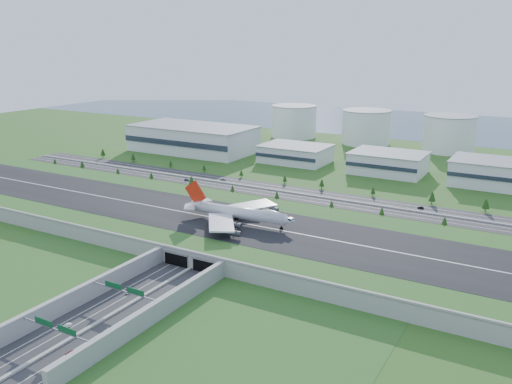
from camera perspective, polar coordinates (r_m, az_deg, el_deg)
The scene contains 23 objects.
ground at distance 303.89m, azimuth -1.26°, elevation -4.79°, with size 1200.00×1200.00×0.00m, color #24531A.
airfield_deck at distance 302.41m, azimuth -1.27°, elevation -4.06°, with size 520.00×100.00×9.20m.
underpass_road at distance 230.30m, azimuth -14.37°, elevation -11.36°, with size 38.80×120.40×8.00m.
sign_gantry_near at distance 231.54m, azimuth -13.67°, elevation -10.18°, with size 38.70×0.70×9.80m.
sign_gantry_far at distance 210.77m, azimuth -20.34°, elevation -13.48°, with size 38.70×0.70×9.80m.
north_expressway at distance 384.30m, azimuth 6.05°, elevation -0.46°, with size 560.00×36.00×0.12m, color #28282B.
tree_row at distance 380.17m, azimuth 8.08°, elevation -0.01°, with size 504.57×48.71×8.47m.
hangar_west at distance 541.49m, azimuth -6.65°, elevation 5.59°, with size 120.00×60.00×25.00m, color silver.
hangar_mid_a at distance 490.73m, azimuth 4.17°, elevation 4.02°, with size 58.00×42.00×15.00m, color silver.
hangar_mid_b at distance 461.12m, azimuth 13.74°, elevation 2.98°, with size 58.00×42.00×17.00m, color silver.
hangar_mid_c at distance 446.43m, azimuth 23.62°, elevation 1.82°, with size 58.00×42.00×19.00m, color silver.
fuel_tank_a at distance 621.22m, azimuth 4.01°, elevation 7.41°, with size 50.00×50.00×35.00m, color white.
fuel_tank_b at distance 589.68m, azimuth 11.51°, elevation 6.70°, with size 50.00×50.00×35.00m, color white.
fuel_tank_c at distance 569.20m, azimuth 19.67°, elevation 5.79°, with size 50.00×50.00×35.00m, color white.
bay_water at distance 746.19m, azimuth 18.21°, elevation 6.70°, with size 1200.00×260.00×0.06m, color #334E63.
boeing_747 at distance 300.88m, azimuth -1.85°, elevation -2.17°, with size 69.42×65.50×21.45m.
car_0 at distance 245.54m, azimuth -13.17°, elevation -10.18°, with size 1.66×4.13×1.41m, color silver.
car_1 at distance 225.58m, azimuth -19.32°, elevation -13.14°, with size 1.42×4.08×1.34m, color white.
car_2 at distance 247.23m, azimuth -7.23°, elevation -9.66°, with size 2.68×5.82×1.62m, color #0E0C40.
car_3 at distance 207.73m, azimuth -18.82°, elevation -15.73°, with size 1.96×4.81×1.40m, color maroon.
car_4 at distance 428.14m, azimuth -7.28°, elevation 1.30°, with size 1.96×4.86×1.66m, color #56575B.
car_5 at distance 370.06m, azimuth 16.94°, elevation -1.59°, with size 1.40×4.01×1.32m, color black.
car_7 at distance 428.00m, azimuth -3.52°, elevation 1.38°, with size 1.99×4.90×1.42m, color silver.
Camera 1 is at (147.13, -243.81, 106.11)m, focal length 38.00 mm.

